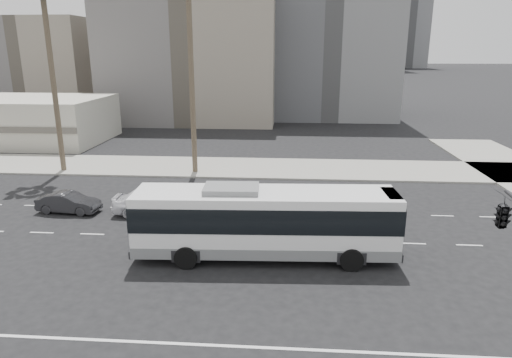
# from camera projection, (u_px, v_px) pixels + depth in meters

# --- Properties ---
(ground) EXTENTS (700.00, 700.00, 0.00)m
(ground) POSITION_uv_depth(u_px,v_px,m) (249.00, 239.00, 25.13)
(ground) COLOR black
(ground) RESTS_ON ground
(sidewalk_north) EXTENTS (120.00, 7.00, 0.15)m
(sidewalk_north) POSITION_uv_depth(u_px,v_px,m) (264.00, 168.00, 39.97)
(sidewalk_north) COLOR gray
(sidewalk_north) RESTS_ON ground
(commercial_low) EXTENTS (22.00, 12.16, 5.00)m
(commercial_low) POSITION_uv_depth(u_px,v_px,m) (8.00, 120.00, 51.45)
(commercial_low) COLOR beige
(commercial_low) RESTS_ON ground
(midrise_beige_west) EXTENTS (24.00, 18.00, 18.00)m
(midrise_beige_west) POSITION_uv_depth(u_px,v_px,m) (195.00, 58.00, 66.62)
(midrise_beige_west) COLOR slate
(midrise_beige_west) RESTS_ON ground
(midrise_gray_center) EXTENTS (20.00, 20.00, 26.00)m
(midrise_gray_center) POSITION_uv_depth(u_px,v_px,m) (328.00, 31.00, 70.84)
(midrise_gray_center) COLOR #5C5D60
(midrise_gray_center) RESTS_ON ground
(midrise_beige_far) EXTENTS (18.00, 16.00, 15.00)m
(midrise_beige_far) POSITION_uv_depth(u_px,v_px,m) (44.00, 67.00, 73.64)
(midrise_beige_far) COLOR slate
(midrise_beige_far) RESTS_ON ground
(highrise_right) EXTENTS (26.00, 26.00, 70.00)m
(highrise_right) POSITION_uv_depth(u_px,v_px,m) (374.00, 0.00, 232.82)
(highrise_right) COLOR #595A5F
(highrise_right) RESTS_ON ground
(highrise_far) EXTENTS (22.00, 22.00, 60.00)m
(highrise_far) POSITION_uv_depth(u_px,v_px,m) (408.00, 15.00, 261.22)
(highrise_far) COLOR #595A5F
(highrise_far) RESTS_ON ground
(city_bus) EXTENTS (13.14, 3.47, 3.74)m
(city_bus) POSITION_uv_depth(u_px,v_px,m) (265.00, 220.00, 22.48)
(city_bus) COLOR silver
(city_bus) RESTS_ON ground
(car_a) EXTENTS (2.11, 5.07, 1.72)m
(car_a) POSITION_uv_depth(u_px,v_px,m) (153.00, 202.00, 28.65)
(car_a) COLOR silver
(car_a) RESTS_ON ground
(car_b) EXTENTS (1.73, 4.12, 1.32)m
(car_b) POSITION_uv_depth(u_px,v_px,m) (69.00, 203.00, 29.10)
(car_b) COLOR #27272A
(car_b) RESTS_ON ground
(traffic_signal) EXTENTS (2.77, 3.68, 6.00)m
(traffic_signal) POSITION_uv_depth(u_px,v_px,m) (506.00, 222.00, 14.02)
(traffic_signal) COLOR #262628
(traffic_signal) RESTS_ON ground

